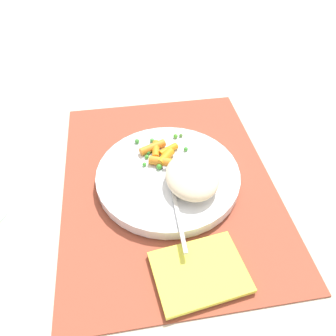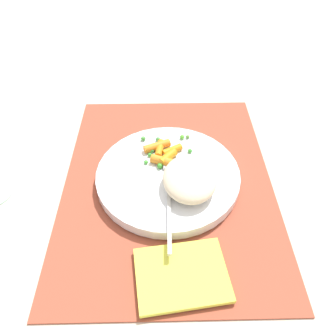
{
  "view_description": "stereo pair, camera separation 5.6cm",
  "coord_description": "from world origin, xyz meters",
  "px_view_note": "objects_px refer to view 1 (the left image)",
  "views": [
    {
      "loc": [
        -0.4,
        0.06,
        0.44
      ],
      "look_at": [
        0.0,
        0.0,
        0.04
      ],
      "focal_mm": 35.18,
      "sensor_mm": 36.0,
      "label": 1
    },
    {
      "loc": [
        -0.4,
        0.01,
        0.44
      ],
      "look_at": [
        0.0,
        0.0,
        0.04
      ],
      "focal_mm": 35.18,
      "sensor_mm": 36.0,
      "label": 2
    }
  ],
  "objects_px": {
    "plate": "(168,176)",
    "fork": "(171,186)",
    "napkin": "(200,272)",
    "rice_mound": "(192,176)",
    "carrot_portion": "(160,153)"
  },
  "relations": [
    {
      "from": "plate",
      "to": "napkin",
      "type": "xyz_separation_m",
      "value": [
        -0.19,
        -0.02,
        -0.01
      ]
    },
    {
      "from": "rice_mound",
      "to": "fork",
      "type": "xyz_separation_m",
      "value": [
        -0.0,
        0.04,
        -0.02
      ]
    },
    {
      "from": "rice_mound",
      "to": "napkin",
      "type": "height_order",
      "value": "rice_mound"
    },
    {
      "from": "rice_mound",
      "to": "napkin",
      "type": "distance_m",
      "value": 0.16
    },
    {
      "from": "carrot_portion",
      "to": "napkin",
      "type": "bearing_deg",
      "value": -174.07
    },
    {
      "from": "carrot_portion",
      "to": "fork",
      "type": "height_order",
      "value": "carrot_portion"
    },
    {
      "from": "napkin",
      "to": "carrot_portion",
      "type": "bearing_deg",
      "value": 5.93
    },
    {
      "from": "rice_mound",
      "to": "carrot_portion",
      "type": "relative_size",
      "value": 1.44
    },
    {
      "from": "carrot_portion",
      "to": "fork",
      "type": "bearing_deg",
      "value": -174.25
    },
    {
      "from": "fork",
      "to": "carrot_portion",
      "type": "bearing_deg",
      "value": 5.75
    },
    {
      "from": "plate",
      "to": "fork",
      "type": "distance_m",
      "value": 0.04
    },
    {
      "from": "carrot_portion",
      "to": "napkin",
      "type": "relative_size",
      "value": 0.58
    },
    {
      "from": "plate",
      "to": "napkin",
      "type": "relative_size",
      "value": 1.99
    },
    {
      "from": "rice_mound",
      "to": "napkin",
      "type": "relative_size",
      "value": 0.84
    },
    {
      "from": "fork",
      "to": "napkin",
      "type": "bearing_deg",
      "value": -173.97
    }
  ]
}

